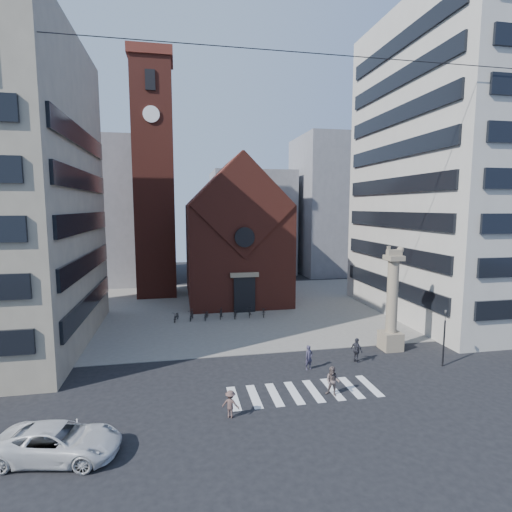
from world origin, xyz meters
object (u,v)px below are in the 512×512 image
Objects in this scene: traffic_light at (444,336)px; scooter_0 at (176,316)px; pedestrian_1 at (333,381)px; white_car at (58,442)px; pedestrian_2 at (357,350)px; pedestrian_0 at (309,357)px; lion_column at (392,309)px.

traffic_light is 2.27× the size of scooter_0.
traffic_light is 25.16m from scooter_0.
pedestrian_1 reaches higher than scooter_0.
traffic_light is 0.75× the size of white_car.
pedestrian_2 is 1.00× the size of scooter_0.
pedestrian_0 reaches higher than white_car.
pedestrian_2 is at bearing 161.78° from traffic_light.
pedestrian_1 is at bearing -139.10° from lion_column.
pedestrian_2 is 19.35m from scooter_0.
traffic_light is 2.39× the size of pedestrian_0.
pedestrian_2 is (3.86, 4.76, 0.01)m from pedestrian_1.
white_car is (-22.95, -10.24, -2.66)m from lion_column.
traffic_light is at bearing -26.77° from scooter_0.
pedestrian_1 is at bearing -164.14° from traffic_light.
white_car is 16.76m from pedestrian_0.
traffic_light is 2.31× the size of pedestrian_1.
pedestrian_2 is at bearing -33.38° from scooter_0.
white_car is 3.19× the size of pedestrian_0.
traffic_light is at bearing -128.91° from pedestrian_2.
pedestrian_0 is at bearing 130.67° from pedestrian_1.
pedestrian_1 is at bearing 120.28° from pedestrian_2.
lion_column is at bearing -21.72° from scooter_0.
lion_column reaches higher than pedestrian_2.
pedestrian_0 is 0.95× the size of pedestrian_2.
pedestrian_1 is at bearing -66.20° from white_car.
white_car reaches higher than scooter_0.
lion_column is 21.32m from scooter_0.
lion_column is 4.66× the size of pedestrian_1.
pedestrian_1 is at bearing -50.28° from scooter_0.
pedestrian_1 reaches higher than white_car.
pedestrian_0 is 0.95× the size of scooter_0.
pedestrian_1 is 0.99× the size of scooter_0.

